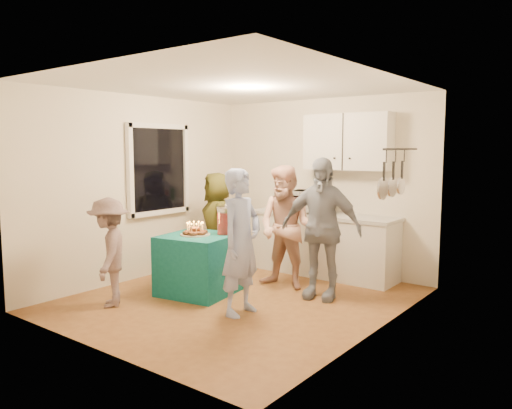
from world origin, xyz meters
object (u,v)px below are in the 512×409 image
Objects in this scene: child_near_left at (109,252)px; party_table at (199,264)px; woman_back_right at (321,228)px; counter at (322,246)px; punch_jar at (226,221)px; woman_back_center at (286,227)px; man_birthday at (241,242)px; woman_back_left at (218,224)px; microwave at (313,202)px.

party_table is at bearing 107.95° from child_near_left.
party_table is 0.48× the size of woman_back_right.
punch_jar reaches higher than counter.
party_table is 0.52× the size of woman_back_center.
man_birthday is (0.70, -0.54, -0.11)m from punch_jar.
man_birthday is at bearing -1.41° from woman_back_left.
microwave is 0.36× the size of woman_back_center.
microwave is 1.45m from woman_back_left.
woman_back_left is at bearing 175.96° from woman_back_center.
counter is 1.71× the size of child_near_left.
counter is at bearing 73.95° from woman_back_left.
microwave is 0.95m from woman_back_center.
woman_back_right reaches higher than woman_back_left.
party_table is (-0.78, -1.81, -0.05)m from counter.
woman_back_right reaches higher than punch_jar.
microwave is 2.13m from man_birthday.
punch_jar is 0.82m from woman_back_center.
counter is 2.13m from man_birthday.
child_near_left is at bearing -114.05° from counter.
woman_back_center reaches higher than counter.
woman_back_right is at bearing -68.83° from microwave.
man_birthday is (0.94, -0.29, 0.44)m from party_table.
woman_back_left is (-0.73, 0.65, -0.18)m from punch_jar.
party_table is at bearing -132.98° from woman_back_center.
woman_back_left is at bearing -144.69° from counter.
counter is 0.99m from woman_back_center.
man_birthday reaches higher than woman_back_left.
counter is 1.26× the size of woman_back_right.
punch_jar is 0.19× the size of woman_back_right.
man_birthday is at bearing -84.05° from woman_back_center.
man_birthday is 1.60m from child_near_left.
punch_jar is at bearing -164.72° from woman_back_right.
woman_back_left is at bearing 138.04° from punch_jar.
child_near_left reaches higher than microwave.
woman_back_right reaches higher than party_table.
punch_jar is (-0.36, -1.55, -0.14)m from microwave.
woman_back_left is at bearing -155.01° from microwave.
woman_back_left is (-0.49, 0.91, 0.37)m from party_table.
woman_back_right is 1.36× the size of child_near_left.
party_table is 0.52× the size of man_birthday.
man_birthday is at bearing -95.37° from microwave.
man_birthday is (0.16, -2.09, 0.39)m from counter.
woman_back_left reaches higher than party_table.
woman_back_right reaches higher than counter.
party_table is at bearing -159.92° from woman_back_right.
man_birthday is (0.33, -2.09, -0.25)m from microwave.
child_near_left is (-0.72, -1.27, -0.29)m from punch_jar.
woman_back_right is at bearing 30.50° from party_table.
man_birthday is 0.94× the size of woman_back_right.
child_near_left is at bearing -115.40° from party_table.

